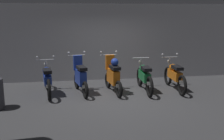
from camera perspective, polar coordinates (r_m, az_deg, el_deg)
ground_plane at (r=8.25m, az=0.85°, el=-5.86°), size 80.00×80.00×0.00m
back_wall at (r=10.38m, az=-1.42°, el=5.88°), size 16.00×0.30×2.85m
motorbike_slot_0 at (r=8.71m, az=-13.42°, el=-1.86°), size 0.59×1.94×1.15m
motorbike_slot_1 at (r=8.65m, az=-6.67°, el=-1.46°), size 0.59×1.67×1.29m
motorbike_slot_2 at (r=8.66m, az=0.19°, el=-1.09°), size 0.58×1.67×1.29m
motorbike_slot_3 at (r=8.88m, az=6.80°, el=-1.36°), size 0.56×1.95×1.03m
motorbike_slot_4 at (r=9.21m, az=12.97°, el=-1.09°), size 0.59×1.95×1.15m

